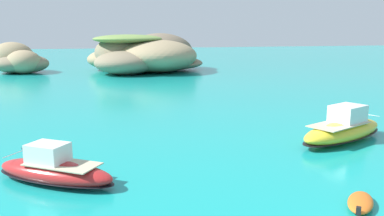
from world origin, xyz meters
TOP-DOWN VIEW (x-y plane):
  - islet_large at (2.85, 71.67)m, footprint 28.71×28.21m
  - islet_small at (-22.39, 75.36)m, footprint 13.20×13.52m
  - motorboat_yellow at (7.47, 13.63)m, footprint 9.36×5.82m
  - motorboat_red at (-12.62, 11.05)m, footprint 7.06×6.08m
  - dinghy_tender at (1.01, 3.93)m, footprint 2.58×2.65m

SIDE VIEW (x-z plane):
  - dinghy_tender at x=1.01m, z-range -0.07..0.51m
  - motorboat_red at x=-12.62m, z-range -0.35..1.78m
  - motorboat_yellow at x=7.47m, z-range -0.44..2.21m
  - islet_small at x=-22.39m, z-range -0.68..5.44m
  - islet_large at x=2.85m, z-range -0.72..7.14m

